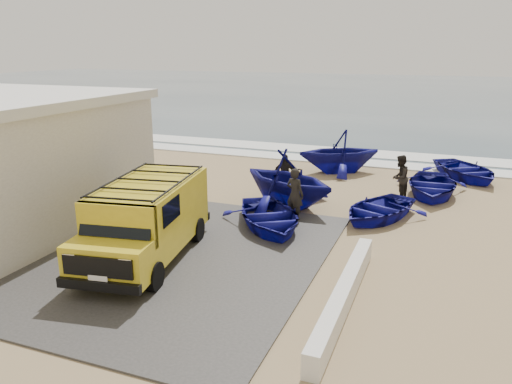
% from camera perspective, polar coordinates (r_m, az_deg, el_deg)
% --- Properties ---
extents(ground, '(160.00, 160.00, 0.00)m').
position_cam_1_polar(ground, '(16.18, -5.45, -4.79)').
color(ground, '#A0865C').
extents(slab, '(12.00, 10.00, 0.05)m').
position_cam_1_polar(slab, '(15.59, -15.41, -6.06)').
color(slab, '#423F3D').
rests_on(slab, ground).
extents(ocean, '(180.00, 88.00, 0.01)m').
position_cam_1_polar(ocean, '(70.04, 15.78, 10.93)').
color(ocean, '#385166').
rests_on(ocean, ground).
extents(surf_line, '(180.00, 1.60, 0.06)m').
position_cam_1_polar(surf_line, '(26.99, 5.98, 3.85)').
color(surf_line, white).
rests_on(surf_line, ground).
extents(surf_wash, '(180.00, 2.20, 0.04)m').
position_cam_1_polar(surf_wash, '(29.36, 7.28, 4.80)').
color(surf_wash, white).
rests_on(surf_wash, ground).
extents(parapet, '(0.35, 6.00, 0.55)m').
position_cam_1_polar(parapet, '(11.97, 10.05, -11.45)').
color(parapet, silver).
rests_on(parapet, ground).
extents(van, '(2.87, 5.53, 2.26)m').
position_cam_1_polar(van, '(14.24, -12.37, -2.88)').
color(van, gold).
rests_on(van, ground).
extents(boat_near_left, '(4.45, 4.77, 0.80)m').
position_cam_1_polar(boat_near_left, '(16.46, 1.50, -2.85)').
color(boat_near_left, navy).
rests_on(boat_near_left, ground).
extents(boat_near_right, '(3.77, 4.32, 0.75)m').
position_cam_1_polar(boat_near_right, '(17.85, 13.73, -1.89)').
color(boat_near_right, navy).
rests_on(boat_near_right, ground).
extents(boat_mid_left, '(5.19, 4.92, 2.16)m').
position_cam_1_polar(boat_mid_left, '(18.61, 3.61, 1.56)').
color(boat_mid_left, navy).
rests_on(boat_mid_left, ground).
extents(boat_mid_right, '(3.02, 4.12, 0.83)m').
position_cam_1_polar(boat_mid_right, '(21.33, 19.42, 0.72)').
color(boat_mid_right, navy).
rests_on(boat_mid_right, ground).
extents(boat_far_left, '(5.07, 4.89, 2.05)m').
position_cam_1_polar(boat_far_left, '(24.07, 9.50, 4.62)').
color(boat_far_left, navy).
rests_on(boat_far_left, ground).
extents(boat_far_right, '(4.51, 4.90, 0.83)m').
position_cam_1_polar(boat_far_right, '(24.56, 22.85, 2.32)').
color(boat_far_right, navy).
rests_on(boat_far_right, ground).
extents(fisherman_front, '(0.78, 0.63, 1.85)m').
position_cam_1_polar(fisherman_front, '(17.15, 4.47, -0.28)').
color(fisherman_front, black).
rests_on(fisherman_front, ground).
extents(fisherman_middle, '(0.89, 1.02, 1.77)m').
position_cam_1_polar(fisherman_middle, '(20.26, 16.10, 1.60)').
color(fisherman_middle, black).
rests_on(fisherman_middle, ground).
extents(fisherman_back, '(1.07, 0.69, 1.69)m').
position_cam_1_polar(fisherman_back, '(20.07, 3.28, 1.97)').
color(fisherman_back, black).
rests_on(fisherman_back, ground).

